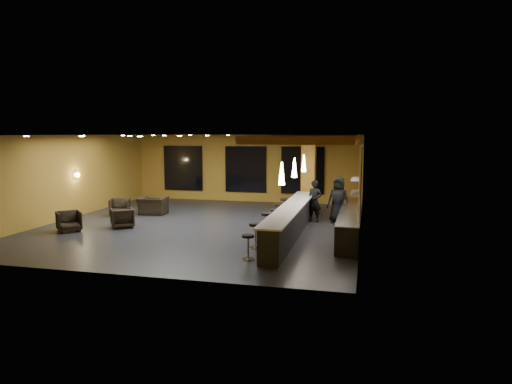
% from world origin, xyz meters
% --- Properties ---
extents(floor, '(12.00, 13.00, 0.10)m').
position_xyz_m(floor, '(0.00, 0.00, -0.05)').
color(floor, black).
rests_on(floor, ground).
extents(ceiling, '(12.00, 13.00, 0.10)m').
position_xyz_m(ceiling, '(0.00, 0.00, 3.55)').
color(ceiling, black).
extents(wall_back, '(12.00, 0.10, 3.50)m').
position_xyz_m(wall_back, '(0.00, 6.55, 1.75)').
color(wall_back, '#A17624').
rests_on(wall_back, floor).
extents(wall_front, '(12.00, 0.10, 3.50)m').
position_xyz_m(wall_front, '(0.00, -6.55, 1.75)').
color(wall_front, '#A17624').
rests_on(wall_front, floor).
extents(wall_left, '(0.10, 13.00, 3.50)m').
position_xyz_m(wall_left, '(-6.05, 0.00, 1.75)').
color(wall_left, '#A17624').
rests_on(wall_left, floor).
extents(wall_right, '(0.10, 13.00, 3.50)m').
position_xyz_m(wall_right, '(6.05, 0.00, 1.75)').
color(wall_right, '#A17624').
rests_on(wall_right, floor).
extents(wood_soffit, '(3.60, 8.00, 0.28)m').
position_xyz_m(wood_soffit, '(4.00, 1.00, 3.36)').
color(wood_soffit, '#975C2C').
rests_on(wood_soffit, ceiling).
extents(window_left, '(2.20, 0.06, 2.40)m').
position_xyz_m(window_left, '(-3.50, 6.44, 1.70)').
color(window_left, black).
rests_on(window_left, wall_back).
extents(window_center, '(2.20, 0.06, 2.40)m').
position_xyz_m(window_center, '(0.00, 6.44, 1.70)').
color(window_center, black).
rests_on(window_center, wall_back).
extents(window_right, '(2.20, 0.06, 2.40)m').
position_xyz_m(window_right, '(3.00, 6.44, 1.70)').
color(window_right, black).
rests_on(window_right, wall_back).
extents(tile_backsplash, '(0.06, 3.20, 2.40)m').
position_xyz_m(tile_backsplash, '(5.96, -1.00, 2.00)').
color(tile_backsplash, white).
rests_on(tile_backsplash, wall_right).
extents(bar_counter, '(0.60, 8.00, 1.00)m').
position_xyz_m(bar_counter, '(3.65, -1.00, 0.50)').
color(bar_counter, black).
rests_on(bar_counter, floor).
extents(bar_top, '(0.78, 8.10, 0.05)m').
position_xyz_m(bar_top, '(3.65, -1.00, 1.02)').
color(bar_top, silver).
rests_on(bar_top, bar_counter).
extents(prep_counter, '(0.70, 6.00, 0.86)m').
position_xyz_m(prep_counter, '(5.65, -0.50, 0.43)').
color(prep_counter, black).
rests_on(prep_counter, floor).
extents(prep_top, '(0.72, 6.00, 0.03)m').
position_xyz_m(prep_top, '(5.65, -0.50, 0.89)').
color(prep_top, silver).
rests_on(prep_top, prep_counter).
extents(wall_shelf_lower, '(0.30, 1.50, 0.03)m').
position_xyz_m(wall_shelf_lower, '(5.82, -1.20, 1.60)').
color(wall_shelf_lower, silver).
rests_on(wall_shelf_lower, wall_right).
extents(wall_shelf_upper, '(0.30, 1.50, 0.03)m').
position_xyz_m(wall_shelf_upper, '(5.82, -1.20, 2.05)').
color(wall_shelf_upper, silver).
rests_on(wall_shelf_upper, wall_right).
extents(column, '(0.60, 0.60, 3.50)m').
position_xyz_m(column, '(3.65, 3.60, 1.75)').
color(column, olive).
rests_on(column, floor).
extents(wall_sconce, '(0.22, 0.22, 0.22)m').
position_xyz_m(wall_sconce, '(-5.88, 0.50, 1.80)').
color(wall_sconce, '#FFE5B2').
rests_on(wall_sconce, wall_left).
extents(pendant_0, '(0.20, 0.20, 0.70)m').
position_xyz_m(pendant_0, '(3.65, -3.00, 2.35)').
color(pendant_0, white).
rests_on(pendant_0, wood_soffit).
extents(pendant_1, '(0.20, 0.20, 0.70)m').
position_xyz_m(pendant_1, '(3.65, -0.50, 2.35)').
color(pendant_1, white).
rests_on(pendant_1, wood_soffit).
extents(pendant_2, '(0.20, 0.20, 0.70)m').
position_xyz_m(pendant_2, '(3.65, 2.00, 2.35)').
color(pendant_2, white).
rests_on(pendant_2, wood_soffit).
extents(staff_a, '(0.71, 0.58, 1.70)m').
position_xyz_m(staff_a, '(4.15, 1.64, 0.85)').
color(staff_a, black).
rests_on(staff_a, floor).
extents(staff_b, '(0.99, 0.90, 1.66)m').
position_xyz_m(staff_b, '(5.08, 2.28, 0.83)').
color(staff_b, black).
rests_on(staff_b, floor).
extents(staff_c, '(1.01, 0.78, 1.85)m').
position_xyz_m(staff_c, '(5.11, 1.71, 0.92)').
color(staff_c, black).
rests_on(staff_c, floor).
extents(armchair_a, '(1.14, 1.14, 0.75)m').
position_xyz_m(armchair_a, '(-4.37, -2.27, 0.37)').
color(armchair_a, black).
rests_on(armchair_a, floor).
extents(armchair_b, '(1.12, 1.13, 0.74)m').
position_xyz_m(armchair_b, '(-2.84, -1.17, 0.37)').
color(armchair_b, black).
rests_on(armchair_b, floor).
extents(armchair_c, '(1.06, 1.07, 0.76)m').
position_xyz_m(armchair_c, '(-4.22, 1.03, 0.38)').
color(armchair_c, black).
rests_on(armchair_c, floor).
extents(armchair_d, '(1.25, 1.11, 0.76)m').
position_xyz_m(armchair_d, '(-3.00, 1.73, 0.38)').
color(armchair_d, black).
rests_on(armchair_d, floor).
extents(bar_stool_0, '(0.37, 0.37, 0.72)m').
position_xyz_m(bar_stool_0, '(2.95, -4.40, 0.46)').
color(bar_stool_0, silver).
rests_on(bar_stool_0, floor).
extents(bar_stool_1, '(0.40, 0.40, 0.79)m').
position_xyz_m(bar_stool_1, '(2.84, -3.07, 0.51)').
color(bar_stool_1, silver).
rests_on(bar_stool_1, floor).
extents(bar_stool_2, '(0.44, 0.44, 0.86)m').
position_xyz_m(bar_stool_2, '(2.90, -1.55, 0.55)').
color(bar_stool_2, silver).
rests_on(bar_stool_2, floor).
extents(bar_stool_3, '(0.39, 0.39, 0.77)m').
position_xyz_m(bar_stool_3, '(2.91, -0.23, 0.49)').
color(bar_stool_3, silver).
rests_on(bar_stool_3, floor).
extents(bar_stool_4, '(0.39, 0.39, 0.77)m').
position_xyz_m(bar_stool_4, '(2.81, 1.04, 0.50)').
color(bar_stool_4, silver).
rests_on(bar_stool_4, floor).
extents(bar_stool_5, '(0.40, 0.40, 0.79)m').
position_xyz_m(bar_stool_5, '(2.78, 2.47, 0.50)').
color(bar_stool_5, silver).
rests_on(bar_stool_5, floor).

